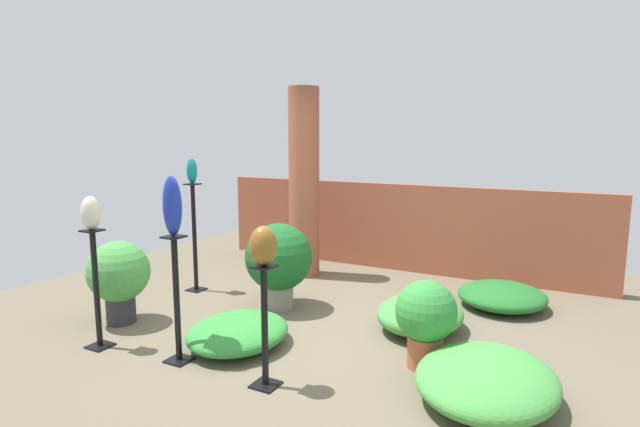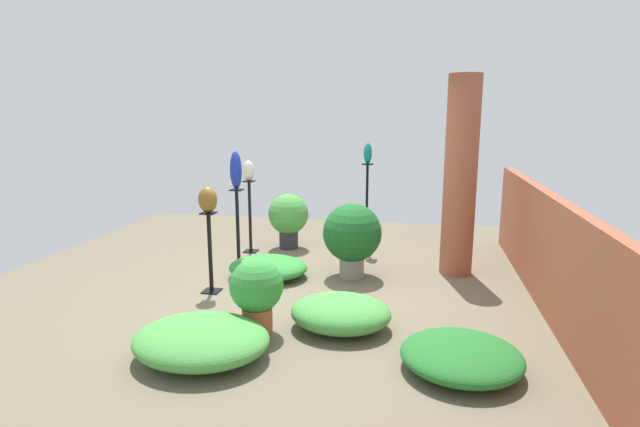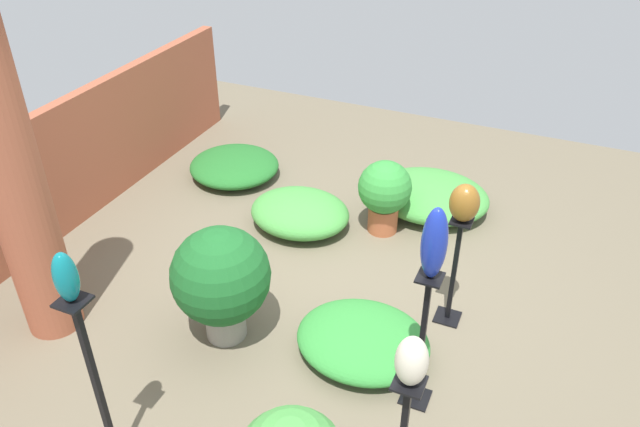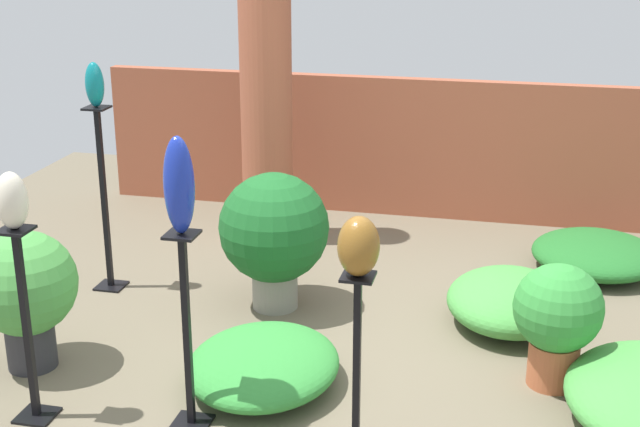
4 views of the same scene
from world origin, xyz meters
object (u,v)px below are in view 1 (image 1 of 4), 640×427
at_px(pedestal_cobalt, 177,305).
at_px(potted_plant_walkway_edge, 119,275).
at_px(art_vase_ivory, 91,213).
at_px(art_vase_teal, 192,171).
at_px(potted_plant_front_right, 279,259).
at_px(art_vase_cobalt, 172,206).
at_px(pedestal_teal, 195,242).
at_px(pedestal_bronze, 265,332).
at_px(brick_pillar, 304,183).
at_px(pedestal_ivory, 97,294).
at_px(art_vase_bronze, 263,246).
at_px(potted_plant_mid_left, 426,317).

relative_size(pedestal_cobalt, potted_plant_walkway_edge, 1.28).
height_order(art_vase_ivory, potted_plant_walkway_edge, art_vase_ivory).
relative_size(art_vase_teal, potted_plant_front_right, 0.32).
xyz_separation_m(pedestal_cobalt, potted_plant_walkway_edge, (-1.17, 0.39, 0.01)).
distance_m(art_vase_ivory, art_vase_cobalt, 0.86).
bearing_deg(potted_plant_front_right, pedestal_teal, 177.56).
distance_m(pedestal_cobalt, potted_plant_walkway_edge, 1.23).
distance_m(pedestal_bronze, art_vase_teal, 2.87).
bearing_deg(art_vase_ivory, potted_plant_front_right, 62.23).
height_order(brick_pillar, pedestal_cobalt, brick_pillar).
distance_m(art_vase_teal, potted_plant_front_right, 1.57).
bearing_deg(pedestal_ivory, pedestal_bronze, 3.66).
height_order(art_vase_ivory, potted_plant_front_right, art_vase_ivory).
distance_m(brick_pillar, art_vase_ivory, 3.02).
height_order(pedestal_bronze, potted_plant_walkway_edge, pedestal_bronze).
relative_size(pedestal_ivory, art_vase_cobalt, 2.19).
height_order(art_vase_bronze, potted_plant_front_right, art_vase_bronze).
bearing_deg(brick_pillar, potted_plant_walkway_edge, -107.13).
xyz_separation_m(pedestal_bronze, pedestal_teal, (-2.13, 1.61, 0.18)).
bearing_deg(pedestal_bronze, brick_pillar, 114.34).
bearing_deg(brick_pillar, art_vase_cobalt, -81.99).
distance_m(pedestal_bronze, potted_plant_front_right, 1.78).
bearing_deg(art_vase_teal, pedestal_ivory, -77.31).
bearing_deg(art_vase_teal, pedestal_cobalt, -52.26).
distance_m(brick_pillar, art_vase_bronze, 3.16).
xyz_separation_m(pedestal_teal, art_vase_ivory, (0.39, -1.72, 0.62)).
xyz_separation_m(pedestal_ivory, art_vase_cobalt, (0.85, 0.12, 0.85)).
bearing_deg(brick_pillar, art_vase_ivory, -98.47).
relative_size(brick_pillar, pedestal_cobalt, 2.34).
distance_m(pedestal_ivory, pedestal_cobalt, 0.86).
height_order(brick_pillar, pedestal_bronze, brick_pillar).
xyz_separation_m(pedestal_cobalt, art_vase_cobalt, (0.00, 0.00, 0.84)).
distance_m(pedestal_bronze, art_vase_ivory, 1.93).
height_order(art_vase_teal, potted_plant_mid_left, art_vase_teal).
xyz_separation_m(art_vase_ivory, art_vase_teal, (-0.39, 1.72, 0.25)).
height_order(brick_pillar, art_vase_ivory, brick_pillar).
bearing_deg(art_vase_bronze, pedestal_cobalt, 179.34).
height_order(pedestal_teal, pedestal_cobalt, pedestal_teal).
xyz_separation_m(pedestal_ivory, art_vase_teal, (-0.39, 1.72, 1.00)).
xyz_separation_m(art_vase_cobalt, potted_plant_mid_left, (1.89, 0.88, -0.91)).
bearing_deg(pedestal_cobalt, art_vase_teal, 127.74).
relative_size(art_vase_teal, potted_plant_walkway_edge, 0.36).
bearing_deg(art_vase_cobalt, potted_plant_mid_left, 25.06).
relative_size(art_vase_cobalt, potted_plant_front_right, 0.52).
xyz_separation_m(brick_pillar, pedestal_teal, (-0.83, -1.27, -0.66)).
distance_m(pedestal_ivory, pedestal_teal, 1.77).
distance_m(pedestal_teal, art_vase_ivory, 1.87).
distance_m(pedestal_ivory, art_vase_teal, 2.02).
bearing_deg(art_vase_bronze, potted_plant_front_right, 119.26).
relative_size(art_vase_ivory, potted_plant_front_right, 0.31).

